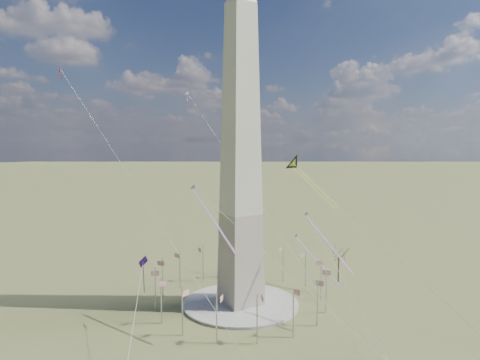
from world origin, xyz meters
TOP-DOWN VIEW (x-y plane):
  - ground at (0.00, 0.00)m, footprint 2000.00×2000.00m
  - plaza at (0.00, 0.00)m, footprint 36.00×36.00m
  - washington_monument at (0.00, 0.00)m, footprint 15.56×15.56m
  - flagpole_ring at (-0.00, -0.00)m, footprint 54.40×54.40m
  - tree_near at (41.34, -0.14)m, footprint 8.55×8.55m
  - kite_delta_black at (33.46, 15.24)m, footprint 9.62×22.17m
  - kite_diamond_purple at (-30.93, -0.08)m, footprint 1.97×3.30m
  - kite_streamer_left at (15.07, -19.74)m, footprint 1.91×20.26m
  - kite_streamer_mid at (-15.69, -8.09)m, footprint 2.28×22.80m
  - kite_streamer_right at (29.29, 0.85)m, footprint 4.01×21.06m
  - kite_small_red at (-43.51, 40.93)m, footprint 1.28×1.88m
  - kite_small_white at (6.36, 51.99)m, footprint 1.39×1.69m

SIDE VIEW (x-z plane):
  - ground at x=0.00m, z-range 0.00..0.00m
  - plaza at x=0.00m, z-range 0.00..0.80m
  - flagpole_ring at x=0.00m, z-range 0.77..13.77m
  - tree_near at x=41.34m, z-range 3.19..18.15m
  - kite_streamer_right at x=29.29m, z-range 4.70..19.18m
  - kite_diamond_purple at x=-30.93m, z-range 12.21..22.76m
  - kite_streamer_left at x=15.07m, z-range 17.34..31.25m
  - kite_streamer_mid at x=-15.69m, z-range 24.81..40.45m
  - kite_delta_black at x=33.46m, z-range 32.45..50.52m
  - washington_monument at x=0.00m, z-range -2.05..97.95m
  - kite_small_white at x=6.36m, z-range 67.53..72.00m
  - kite_small_red at x=-43.51m, z-range 71.73..75.71m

